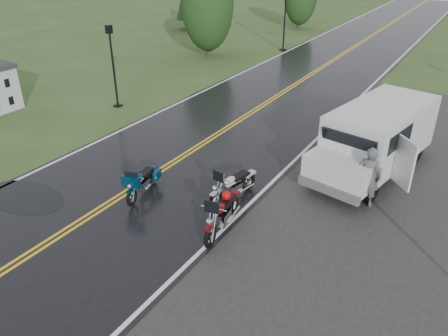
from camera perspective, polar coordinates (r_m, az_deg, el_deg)
name	(u,v)px	position (r m, az deg, el deg)	size (l,w,h in m)	color
ground	(117,199)	(14.47, -13.75, -3.97)	(120.00, 120.00, 0.00)	#2D471E
road	(260,107)	(21.85, 4.69, 7.88)	(8.00, 100.00, 0.04)	black
motorcycle_red	(210,228)	(11.60, -1.82, -7.79)	(0.83, 2.28, 1.35)	#53090E
motorcycle_teal	(131,191)	(13.68, -12.05, -2.95)	(0.71, 1.94, 1.15)	#042035
motorcycle_silver	(216,194)	(13.13, -1.04, -3.36)	(0.78, 2.15, 1.27)	#AFB0B7
van_white	(321,150)	(14.83, 12.56, 2.29)	(2.30, 6.13, 2.41)	silver
person_at_van	(368,178)	(13.97, 18.27, -1.21)	(0.71, 0.47, 1.96)	#4B4A4F
lamp_post_near_left	(113,67)	(22.04, -14.25, 12.67)	(0.34, 0.34, 3.97)	black
lamp_post_far_left	(285,17)	(33.66, 7.97, 18.98)	(0.41, 0.41, 4.83)	black
tree_left_mid	(208,15)	(31.58, -2.14, 19.31)	(3.56, 3.56, 5.56)	#1E3D19
tree_left_far	(300,3)	(42.83, 9.95, 20.49)	(2.96, 2.96, 4.55)	#1E3D19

